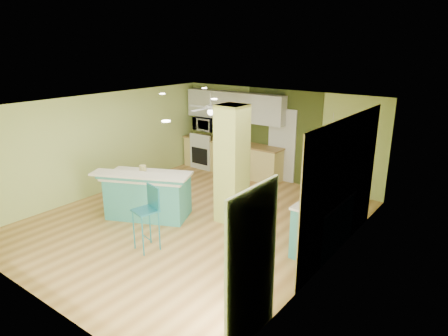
{
  "coord_description": "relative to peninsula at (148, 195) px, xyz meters",
  "views": [
    {
      "loc": [
        5.26,
        -5.93,
        3.66
      ],
      "look_at": [
        0.52,
        0.4,
        1.18
      ],
      "focal_mm": 32.0,
      "sensor_mm": 36.0,
      "label": 1
    }
  ],
  "objects": [
    {
      "name": "floor",
      "position": [
        0.93,
        0.43,
        -0.51
      ],
      "size": [
        6.0,
        7.0,
        0.01
      ],
      "primitive_type": "cube",
      "color": "#A7733A",
      "rests_on": "ground"
    },
    {
      "name": "ceiling",
      "position": [
        0.93,
        0.43,
        2.0
      ],
      "size": [
        6.0,
        7.0,
        0.01
      ],
      "primitive_type": "cube",
      "color": "white",
      "rests_on": "wall_back"
    },
    {
      "name": "wall_back",
      "position": [
        0.93,
        3.93,
        0.74
      ],
      "size": [
        6.0,
        0.01,
        2.5
      ],
      "primitive_type": "cube",
      "color": "#BBCF6F",
      "rests_on": "floor"
    },
    {
      "name": "wall_front",
      "position": [
        0.93,
        -3.08,
        0.74
      ],
      "size": [
        6.0,
        0.01,
        2.5
      ],
      "primitive_type": "cube",
      "color": "#BBCF6F",
      "rests_on": "floor"
    },
    {
      "name": "wall_left",
      "position": [
        -2.07,
        0.43,
        0.74
      ],
      "size": [
        0.01,
        7.0,
        2.5
      ],
      "primitive_type": "cube",
      "color": "#BBCF6F",
      "rests_on": "floor"
    },
    {
      "name": "wall_right",
      "position": [
        3.94,
        0.43,
        0.74
      ],
      "size": [
        0.01,
        7.0,
        2.5
      ],
      "primitive_type": "cube",
      "color": "#BBCF6F",
      "rests_on": "floor"
    },
    {
      "name": "wood_panel",
      "position": [
        3.92,
        1.03,
        0.74
      ],
      "size": [
        0.02,
        3.4,
        2.5
      ],
      "primitive_type": "cube",
      "color": "#9B8258",
      "rests_on": "floor"
    },
    {
      "name": "olive_accent",
      "position": [
        1.13,
        3.91,
        0.74
      ],
      "size": [
        2.2,
        0.02,
        2.5
      ],
      "primitive_type": "cube",
      "color": "#3F4A1D",
      "rests_on": "floor"
    },
    {
      "name": "interior_door",
      "position": [
        1.13,
        3.89,
        0.49
      ],
      "size": [
        0.82,
        0.05,
        2.0
      ],
      "primitive_type": "cube",
      "color": "silver",
      "rests_on": "floor"
    },
    {
      "name": "french_door",
      "position": [
        3.9,
        -1.87,
        0.54
      ],
      "size": [
        0.04,
        1.08,
        2.1
      ],
      "primitive_type": "cube",
      "color": "white",
      "rests_on": "floor"
    },
    {
      "name": "column",
      "position": [
        1.58,
        0.93,
        0.74
      ],
      "size": [
        0.55,
        0.55,
        2.5
      ],
      "primitive_type": "cube",
      "color": "#B7BF58",
      "rests_on": "floor"
    },
    {
      "name": "kitchen_run",
      "position": [
        -0.37,
        3.63,
        -0.04
      ],
      "size": [
        3.25,
        0.63,
        0.94
      ],
      "color": "#E3CC77",
      "rests_on": "floor"
    },
    {
      "name": "stove",
      "position": [
        -1.32,
        3.62,
        -0.05
      ],
      "size": [
        0.76,
        0.66,
        1.08
      ],
      "color": "silver",
      "rests_on": "floor"
    },
    {
      "name": "upper_cabinets",
      "position": [
        -0.37,
        3.75,
        1.44
      ],
      "size": [
        3.2,
        0.34,
        0.8
      ],
      "primitive_type": "cube",
      "color": "silver",
      "rests_on": "wall_back"
    },
    {
      "name": "microwave",
      "position": [
        -1.32,
        3.63,
        0.84
      ],
      "size": [
        0.7,
        0.48,
        0.39
      ],
      "primitive_type": "imported",
      "color": "white",
      "rests_on": "wall_back"
    },
    {
      "name": "ceiling_fan",
      "position": [
        -0.17,
        2.43,
        1.57
      ],
      "size": [
        1.41,
        1.41,
        0.61
      ],
      "color": "silver",
      "rests_on": "ceiling"
    },
    {
      "name": "pendant_lamp",
      "position": [
        3.58,
        1.18,
        1.38
      ],
      "size": [
        0.14,
        0.14,
        0.69
      ],
      "color": "silver",
      "rests_on": "ceiling"
    },
    {
      "name": "wall_decor",
      "position": [
        3.9,
        1.23,
        1.04
      ],
      "size": [
        0.03,
        0.9,
        0.7
      ],
      "primitive_type": "cube",
      "color": "brown",
      "rests_on": "wood_panel"
    },
    {
      "name": "peninsula",
      "position": [
        0.0,
        0.0,
        0.0
      ],
      "size": [
        2.21,
        1.79,
        1.1
      ],
      "rotation": [
        0.0,
        0.0,
        0.43
      ],
      "color": "teal",
      "rests_on": "floor"
    },
    {
      "name": "bar_stool",
      "position": [
        1.1,
        -0.97,
        0.3
      ],
      "size": [
        0.48,
        0.48,
        1.21
      ],
      "rotation": [
        0.0,
        0.0,
        -0.23
      ],
      "color": "teal",
      "rests_on": "floor"
    },
    {
      "name": "side_counter",
      "position": [
        3.63,
        0.96,
        -0.02
      ],
      "size": [
        0.65,
        1.52,
        0.98
      ],
      "color": "teal",
      "rests_on": "floor"
    },
    {
      "name": "fruit_bowl",
      "position": [
        -0.36,
        3.62,
        0.47
      ],
      "size": [
        0.32,
        0.32,
        0.07
      ],
      "primitive_type": "imported",
      "rotation": [
        0.0,
        0.0,
        0.2
      ],
      "color": "#372116",
      "rests_on": "kitchen_run"
    },
    {
      "name": "canister",
      "position": [
        -0.16,
        0.04,
        0.54
      ],
      "size": [
        0.15,
        0.15,
        0.18
      ],
      "primitive_type": "cylinder",
      "color": "gold",
      "rests_on": "peninsula"
    }
  ]
}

